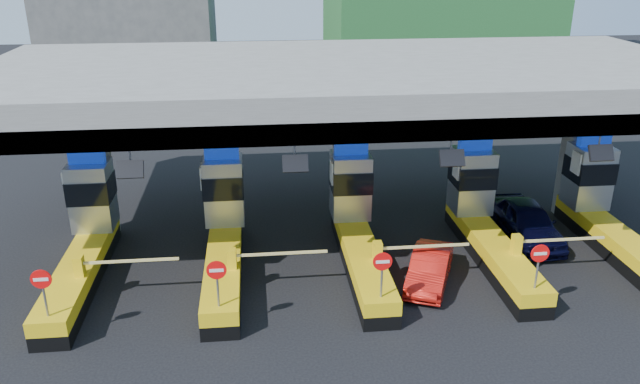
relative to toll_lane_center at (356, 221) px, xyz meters
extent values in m
plane|color=black|center=(0.00, -0.28, -1.40)|extent=(120.00, 120.00, 0.00)
cube|color=slate|center=(0.00, 2.72, 4.85)|extent=(28.00, 12.00, 1.50)
cube|color=#4C4C49|center=(0.00, -2.98, 4.45)|extent=(28.00, 0.60, 0.70)
cube|color=slate|center=(-10.00, 2.72, 1.35)|extent=(1.00, 1.00, 5.50)
cube|color=slate|center=(0.00, 2.72, 1.35)|extent=(1.00, 1.00, 5.50)
cube|color=slate|center=(10.00, 2.72, 1.35)|extent=(1.00, 1.00, 5.50)
cylinder|color=slate|center=(-7.50, -2.98, 3.85)|extent=(0.06, 0.06, 0.50)
cube|color=black|center=(-7.50, -3.18, 3.50)|extent=(0.80, 0.38, 0.54)
cylinder|color=slate|center=(-2.50, -2.98, 3.85)|extent=(0.06, 0.06, 0.50)
cube|color=black|center=(-2.50, -3.18, 3.50)|extent=(0.80, 0.38, 0.54)
cylinder|color=slate|center=(2.50, -2.98, 3.85)|extent=(0.06, 0.06, 0.50)
cube|color=black|center=(2.50, -3.18, 3.50)|extent=(0.80, 0.38, 0.54)
cylinder|color=slate|center=(7.50, -2.98, 3.85)|extent=(0.06, 0.06, 0.50)
cube|color=black|center=(7.50, -3.18, 3.50)|extent=(0.80, 0.38, 0.54)
cube|color=black|center=(-10.00, -1.28, -1.15)|extent=(1.20, 8.00, 0.50)
cube|color=#E5B70C|center=(-10.00, -1.28, -0.65)|extent=(1.20, 8.00, 0.50)
cube|color=#9EA3A8|center=(-10.00, 1.52, 0.90)|extent=(1.50, 1.50, 2.60)
cube|color=black|center=(-10.00, 1.50, 1.20)|extent=(1.56, 1.56, 0.90)
cube|color=#0C2DBF|center=(-10.00, 1.52, 2.48)|extent=(1.30, 0.35, 0.55)
cube|color=white|center=(-10.80, 1.22, 1.60)|extent=(0.06, 0.70, 0.90)
cylinder|color=slate|center=(-10.00, -4.88, 0.25)|extent=(0.07, 0.07, 1.30)
cylinder|color=red|center=(-10.00, -4.91, 0.85)|extent=(0.60, 0.04, 0.60)
cube|color=white|center=(-10.00, -4.93, 0.85)|extent=(0.42, 0.02, 0.10)
cube|color=#E5B70C|center=(-9.65, -2.48, -0.05)|extent=(0.30, 0.35, 0.70)
cube|color=white|center=(-8.00, -2.48, 0.05)|extent=(3.20, 0.08, 0.08)
cube|color=black|center=(-5.00, -1.28, -1.15)|extent=(1.20, 8.00, 0.50)
cube|color=#E5B70C|center=(-5.00, -1.28, -0.65)|extent=(1.20, 8.00, 0.50)
cube|color=#9EA3A8|center=(-5.00, 1.52, 0.90)|extent=(1.50, 1.50, 2.60)
cube|color=black|center=(-5.00, 1.50, 1.20)|extent=(1.56, 1.56, 0.90)
cube|color=#0C2DBF|center=(-5.00, 1.52, 2.48)|extent=(1.30, 0.35, 0.55)
cube|color=white|center=(-5.80, 1.22, 1.60)|extent=(0.06, 0.70, 0.90)
cylinder|color=slate|center=(-5.00, -4.88, 0.25)|extent=(0.07, 0.07, 1.30)
cylinder|color=red|center=(-5.00, -4.91, 0.85)|extent=(0.60, 0.04, 0.60)
cube|color=white|center=(-5.00, -4.93, 0.85)|extent=(0.42, 0.02, 0.10)
cube|color=#E5B70C|center=(-4.65, -2.48, -0.05)|extent=(0.30, 0.35, 0.70)
cube|color=white|center=(-3.00, -2.48, 0.05)|extent=(3.20, 0.08, 0.08)
cube|color=black|center=(0.00, -1.28, -1.15)|extent=(1.20, 8.00, 0.50)
cube|color=#E5B70C|center=(0.00, -1.28, -0.65)|extent=(1.20, 8.00, 0.50)
cube|color=#9EA3A8|center=(0.00, 1.52, 0.90)|extent=(1.50, 1.50, 2.60)
cube|color=black|center=(0.00, 1.50, 1.20)|extent=(1.56, 1.56, 0.90)
cube|color=#0C2DBF|center=(0.00, 1.52, 2.48)|extent=(1.30, 0.35, 0.55)
cube|color=white|center=(-0.80, 1.22, 1.60)|extent=(0.06, 0.70, 0.90)
cylinder|color=slate|center=(0.00, -4.88, 0.25)|extent=(0.07, 0.07, 1.30)
cylinder|color=red|center=(0.00, -4.91, 0.85)|extent=(0.60, 0.04, 0.60)
cube|color=white|center=(0.00, -4.93, 0.85)|extent=(0.42, 0.02, 0.10)
cube|color=#E5B70C|center=(0.35, -2.48, -0.05)|extent=(0.30, 0.35, 0.70)
cube|color=white|center=(2.00, -2.48, 0.05)|extent=(3.20, 0.08, 0.08)
cube|color=black|center=(5.00, -1.28, -1.15)|extent=(1.20, 8.00, 0.50)
cube|color=#E5B70C|center=(5.00, -1.28, -0.65)|extent=(1.20, 8.00, 0.50)
cube|color=#9EA3A8|center=(5.00, 1.52, 0.90)|extent=(1.50, 1.50, 2.60)
cube|color=black|center=(5.00, 1.50, 1.20)|extent=(1.56, 1.56, 0.90)
cube|color=#0C2DBF|center=(5.00, 1.52, 2.48)|extent=(1.30, 0.35, 0.55)
cube|color=white|center=(4.20, 1.22, 1.60)|extent=(0.06, 0.70, 0.90)
cylinder|color=slate|center=(5.00, -4.88, 0.25)|extent=(0.07, 0.07, 1.30)
cylinder|color=red|center=(5.00, -4.91, 0.85)|extent=(0.60, 0.04, 0.60)
cube|color=white|center=(5.00, -4.93, 0.85)|extent=(0.42, 0.02, 0.10)
cube|color=#E5B70C|center=(5.35, -2.48, -0.05)|extent=(0.30, 0.35, 0.70)
cube|color=white|center=(7.00, -2.48, 0.05)|extent=(3.20, 0.08, 0.08)
cube|color=black|center=(10.00, -1.28, -1.15)|extent=(1.20, 8.00, 0.50)
cube|color=#E5B70C|center=(10.00, -1.28, -0.65)|extent=(1.20, 8.00, 0.50)
cube|color=#9EA3A8|center=(10.00, 1.52, 0.90)|extent=(1.50, 1.50, 2.60)
cube|color=black|center=(10.00, 1.50, 1.20)|extent=(1.56, 1.56, 0.90)
cube|color=#0C2DBF|center=(10.00, 1.52, 2.48)|extent=(1.30, 0.35, 0.55)
cube|color=white|center=(9.20, 1.22, 1.60)|extent=(0.06, 0.70, 0.90)
imported|color=black|center=(7.10, 0.52, -0.60)|extent=(1.98, 4.71, 1.59)
imported|color=red|center=(2.23, -2.53, -0.79)|extent=(2.63, 3.86, 1.21)
camera|label=1|loc=(-3.71, -21.44, 9.77)|focal=35.00mm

